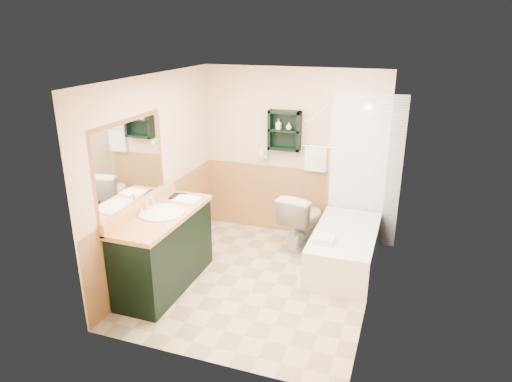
% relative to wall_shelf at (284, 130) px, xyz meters
% --- Properties ---
extents(floor, '(3.00, 3.00, 0.00)m').
position_rel_wall_shelf_xyz_m(floor, '(0.10, -1.41, -1.55)').
color(floor, '#C8B792').
rests_on(floor, ground).
extents(back_wall, '(2.60, 0.04, 2.40)m').
position_rel_wall_shelf_xyz_m(back_wall, '(0.10, 0.11, -0.35)').
color(back_wall, beige).
rests_on(back_wall, ground).
extents(left_wall, '(0.04, 3.00, 2.40)m').
position_rel_wall_shelf_xyz_m(left_wall, '(-1.22, -1.41, -0.35)').
color(left_wall, beige).
rests_on(left_wall, ground).
extents(right_wall, '(0.04, 3.00, 2.40)m').
position_rel_wall_shelf_xyz_m(right_wall, '(1.42, -1.41, -0.35)').
color(right_wall, beige).
rests_on(right_wall, ground).
extents(ceiling, '(2.60, 3.00, 0.04)m').
position_rel_wall_shelf_xyz_m(ceiling, '(0.10, -1.41, 0.87)').
color(ceiling, white).
rests_on(ceiling, back_wall).
extents(wainscot_left, '(2.98, 2.98, 1.00)m').
position_rel_wall_shelf_xyz_m(wainscot_left, '(-1.19, -1.41, -1.05)').
color(wainscot_left, tan).
rests_on(wainscot_left, left_wall).
extents(wainscot_back, '(2.58, 2.58, 1.00)m').
position_rel_wall_shelf_xyz_m(wainscot_back, '(0.10, 0.08, -1.05)').
color(wainscot_back, tan).
rests_on(wainscot_back, back_wall).
extents(mirror_frame, '(1.30, 1.30, 1.00)m').
position_rel_wall_shelf_xyz_m(mirror_frame, '(-1.17, -1.96, -0.05)').
color(mirror_frame, brown).
rests_on(mirror_frame, left_wall).
extents(mirror_glass, '(1.20, 1.20, 0.90)m').
position_rel_wall_shelf_xyz_m(mirror_glass, '(-1.17, -1.96, -0.05)').
color(mirror_glass, white).
rests_on(mirror_glass, left_wall).
extents(tile_right, '(1.50, 1.50, 2.10)m').
position_rel_wall_shelf_xyz_m(tile_right, '(1.38, -0.66, -0.50)').
color(tile_right, white).
rests_on(tile_right, right_wall).
extents(tile_back, '(0.95, 0.95, 2.10)m').
position_rel_wall_shelf_xyz_m(tile_back, '(1.13, 0.07, -0.50)').
color(tile_back, white).
rests_on(tile_back, back_wall).
extents(tile_accent, '(1.50, 1.50, 0.10)m').
position_rel_wall_shelf_xyz_m(tile_accent, '(1.37, -0.66, 0.35)').
color(tile_accent, '#154A36').
rests_on(tile_accent, right_wall).
extents(wall_shelf, '(0.45, 0.15, 0.55)m').
position_rel_wall_shelf_xyz_m(wall_shelf, '(0.00, 0.00, 0.00)').
color(wall_shelf, black).
rests_on(wall_shelf, back_wall).
extents(hair_dryer, '(0.10, 0.24, 0.18)m').
position_rel_wall_shelf_xyz_m(hair_dryer, '(-0.30, 0.02, -0.35)').
color(hair_dryer, silver).
rests_on(hair_dryer, back_wall).
extents(towel_bar, '(0.40, 0.06, 0.40)m').
position_rel_wall_shelf_xyz_m(towel_bar, '(0.45, 0.04, -0.20)').
color(towel_bar, white).
rests_on(towel_bar, back_wall).
extents(curtain_rod, '(0.03, 1.60, 0.03)m').
position_rel_wall_shelf_xyz_m(curtain_rod, '(0.63, -0.66, 0.45)').
color(curtain_rod, silver).
rests_on(curtain_rod, back_wall).
extents(shower_curtain, '(1.05, 1.05, 1.70)m').
position_rel_wall_shelf_xyz_m(shower_curtain, '(0.63, -0.48, -0.40)').
color(shower_curtain, '#BBAD8D').
rests_on(shower_curtain, curtain_rod).
extents(vanity, '(0.59, 1.45, 0.92)m').
position_rel_wall_shelf_xyz_m(vanity, '(-0.89, -1.85, -1.09)').
color(vanity, black).
rests_on(vanity, ground).
extents(bathtub, '(0.76, 1.50, 0.50)m').
position_rel_wall_shelf_xyz_m(bathtub, '(1.03, -0.72, -1.30)').
color(bathtub, silver).
rests_on(bathtub, ground).
extents(toilet, '(0.62, 0.89, 0.80)m').
position_rel_wall_shelf_xyz_m(toilet, '(0.39, -0.35, -1.15)').
color(toilet, silver).
rests_on(toilet, ground).
extents(counter_towel, '(0.30, 0.23, 0.04)m').
position_rel_wall_shelf_xyz_m(counter_towel, '(-0.79, -1.43, -0.61)').
color(counter_towel, white).
rests_on(counter_towel, vanity).
extents(vanity_book, '(0.15, 0.03, 0.20)m').
position_rel_wall_shelf_xyz_m(vanity_book, '(-1.06, -1.34, -0.53)').
color(vanity_book, black).
rests_on(vanity_book, vanity).
extents(tub_towel, '(0.25, 0.21, 0.07)m').
position_rel_wall_shelf_xyz_m(tub_towel, '(0.83, -1.12, -1.01)').
color(tub_towel, white).
rests_on(tub_towel, bathtub).
extents(soap_bottle_a, '(0.07, 0.14, 0.06)m').
position_rel_wall_shelf_xyz_m(soap_bottle_a, '(-0.08, -0.01, 0.05)').
color(soap_bottle_a, silver).
rests_on(soap_bottle_a, wall_shelf).
extents(soap_bottle_b, '(0.11, 0.12, 0.08)m').
position_rel_wall_shelf_xyz_m(soap_bottle_b, '(0.06, -0.01, 0.05)').
color(soap_bottle_b, silver).
rests_on(soap_bottle_b, wall_shelf).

